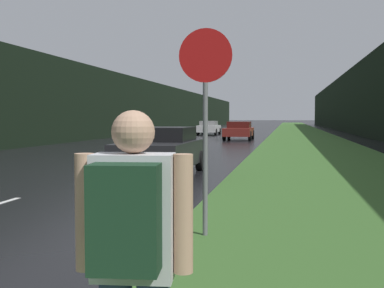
{
  "coord_description": "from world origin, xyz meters",
  "views": [
    {
      "loc": [
        5.49,
        0.67,
        1.67
      ],
      "look_at": [
        2.64,
        14.94,
        0.87
      ],
      "focal_mm": 45.0,
      "sensor_mm": 36.0,
      "label": 1
    }
  ],
  "objects_px": {
    "hitchhiker_with_backpack": "(132,258)",
    "car_passing_near": "(163,150)",
    "car_oncoming": "(209,128)",
    "car_passing_far": "(239,130)",
    "stop_sign": "(205,107)"
  },
  "relations": [
    {
      "from": "car_passing_near",
      "to": "car_oncoming",
      "type": "distance_m",
      "value": 32.16
    },
    {
      "from": "hitchhiker_with_backpack",
      "to": "car_passing_near",
      "type": "relative_size",
      "value": 0.39
    },
    {
      "from": "car_passing_near",
      "to": "car_oncoming",
      "type": "bearing_deg",
      "value": -83.16
    },
    {
      "from": "stop_sign",
      "to": "car_passing_far",
      "type": "relative_size",
      "value": 0.64
    },
    {
      "from": "car_passing_far",
      "to": "car_passing_near",
      "type": "bearing_deg",
      "value": 90.0
    },
    {
      "from": "stop_sign",
      "to": "car_passing_far",
      "type": "distance_m",
      "value": 29.42
    },
    {
      "from": "car_passing_near",
      "to": "car_oncoming",
      "type": "relative_size",
      "value": 1.06
    },
    {
      "from": "car_passing_far",
      "to": "car_oncoming",
      "type": "distance_m",
      "value": 10.33
    },
    {
      "from": "car_passing_near",
      "to": "car_passing_far",
      "type": "distance_m",
      "value": 22.34
    },
    {
      "from": "car_passing_near",
      "to": "car_oncoming",
      "type": "height_order",
      "value": "car_passing_near"
    },
    {
      "from": "hitchhiker_with_backpack",
      "to": "car_passing_far",
      "type": "height_order",
      "value": "hitchhiker_with_backpack"
    },
    {
      "from": "stop_sign",
      "to": "car_oncoming",
      "type": "relative_size",
      "value": 0.7
    },
    {
      "from": "car_passing_near",
      "to": "car_passing_far",
      "type": "height_order",
      "value": "car_passing_near"
    },
    {
      "from": "hitchhiker_with_backpack",
      "to": "car_passing_far",
      "type": "relative_size",
      "value": 0.38
    },
    {
      "from": "hitchhiker_with_backpack",
      "to": "car_passing_near",
      "type": "height_order",
      "value": "hitchhiker_with_backpack"
    }
  ]
}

